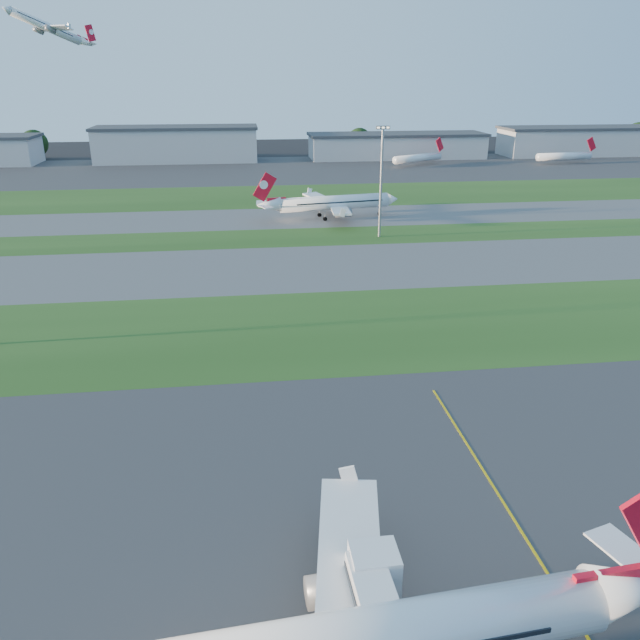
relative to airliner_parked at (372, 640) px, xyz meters
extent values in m
plane|color=black|center=(10.92, 8.74, -4.21)|extent=(700.00, 700.00, 0.00)
cube|color=#333335|center=(10.92, 8.74, -4.21)|extent=(300.00, 70.00, 0.01)
cube|color=#204316|center=(10.92, 60.74, -4.21)|extent=(300.00, 34.00, 0.01)
cube|color=#515154|center=(10.92, 93.74, -4.21)|extent=(300.00, 32.00, 0.01)
cube|color=#204316|center=(10.92, 118.74, -4.21)|extent=(300.00, 18.00, 0.01)
cube|color=#515154|center=(10.92, 140.74, -4.21)|extent=(300.00, 26.00, 0.01)
cube|color=#204316|center=(10.92, 173.74, -4.21)|extent=(300.00, 40.00, 0.01)
cube|color=#333335|center=(10.92, 233.74, -4.21)|extent=(400.00, 80.00, 0.01)
cube|color=gold|center=(15.92, 8.74, -4.21)|extent=(0.25, 60.00, 0.02)
cube|color=white|center=(1.42, 6.14, -0.21)|extent=(3.40, 3.00, 3.00)
cylinder|color=gray|center=(1.42, 4.24, -2.61)|extent=(0.70, 0.70, 3.20)
cube|color=black|center=(1.42, 4.24, -3.86)|extent=(2.20, 1.20, 0.70)
cylinder|color=white|center=(-0.37, -0.03, 0.12)|extent=(31.14, 6.37, 3.92)
cube|color=white|center=(0.00, 8.27, -0.40)|extent=(7.11, 16.01, 1.59)
cylinder|color=gray|center=(-1.36, 5.89, -1.53)|extent=(4.50, 2.71, 2.37)
cylinder|color=white|center=(18.28, 138.92, 0.02)|extent=(30.44, 8.77, 3.83)
cube|color=red|center=(-0.60, 135.76, 5.16)|extent=(6.50, 1.43, 7.62)
cube|color=white|center=(15.95, 146.71, -0.48)|extent=(10.18, 15.66, 1.56)
cube|color=white|center=(18.61, 130.81, -0.48)|extent=(5.70, 15.42, 1.56)
cylinder|color=gray|center=(17.81, 144.77, -1.59)|extent=(4.56, 2.98, 2.32)
cylinder|color=gray|center=(19.74, 133.24, -1.59)|extent=(4.56, 2.98, 2.32)
cylinder|color=white|center=(-69.08, 212.31, 47.24)|extent=(20.33, 17.25, 3.00)
cube|color=red|center=(-57.41, 221.75, 51.27)|extent=(4.16, 3.44, 5.98)
cube|color=white|center=(-64.49, 207.89, 46.84)|extent=(11.61, 9.98, 1.22)
cube|color=white|center=(-72.45, 217.72, 46.84)|extent=(8.23, 12.25, 1.22)
cylinder|color=gray|center=(-66.51, 208.49, 45.97)|extent=(3.72, 3.50, 1.82)
cylinder|color=gray|center=(-72.27, 215.62, 45.97)|extent=(3.72, 3.50, 1.82)
cylinder|color=white|center=(68.49, 236.76, -1.01)|extent=(24.30, 15.39, 3.20)
cube|color=red|center=(79.87, 243.06, 3.79)|extent=(4.67, 2.77, 6.16)
cylinder|color=white|center=(133.47, 234.83, -1.01)|extent=(26.20, 6.56, 3.20)
cube|color=red|center=(146.36, 236.53, 3.79)|extent=(5.17, 0.97, 6.16)
cylinder|color=gray|center=(25.92, 116.74, 8.29)|extent=(0.60, 0.60, 25.00)
cube|color=gray|center=(25.92, 116.74, 21.19)|extent=(3.20, 0.50, 0.80)
cube|color=#FFF2CC|center=(25.92, 116.74, 21.19)|extent=(2.80, 0.70, 0.35)
cube|color=#A0A4A8|center=(-34.08, 263.74, 2.79)|extent=(70.00, 22.00, 14.00)
cube|color=#383A3F|center=(-34.08, 263.74, 10.39)|extent=(71.40, 23.00, 1.20)
cube|color=#A0A4A8|center=(65.92, 263.74, 0.79)|extent=(80.00, 22.00, 10.00)
cube|color=#383A3F|center=(65.92, 263.74, 6.39)|extent=(81.60, 23.00, 1.20)
cube|color=#A0A4A8|center=(165.92, 263.74, 1.79)|extent=(95.00, 22.00, 12.00)
cube|color=#383A3F|center=(165.92, 263.74, 8.39)|extent=(96.90, 23.00, 1.20)
cylinder|color=black|center=(-99.08, 278.74, -2.01)|extent=(1.00, 1.00, 4.40)
sphere|color=black|center=(-99.08, 278.74, 2.94)|extent=(12.10, 12.10, 12.10)
cylinder|color=black|center=(-9.08, 274.74, -2.41)|extent=(1.00, 1.00, 3.60)
sphere|color=black|center=(-9.08, 274.74, 1.64)|extent=(9.90, 9.90, 9.90)
cylinder|color=black|center=(50.92, 277.74, -2.11)|extent=(1.00, 1.00, 4.20)
sphere|color=black|center=(50.92, 277.74, 2.61)|extent=(11.55, 11.55, 11.55)
cylinder|color=black|center=(125.92, 275.74, -2.31)|extent=(1.00, 1.00, 3.80)
sphere|color=black|center=(125.92, 275.74, 1.96)|extent=(10.45, 10.45, 10.45)
cylinder|color=black|center=(195.92, 279.74, -1.91)|extent=(1.00, 1.00, 4.60)
sphere|color=black|center=(195.92, 279.74, 3.26)|extent=(12.65, 12.65, 12.65)
camera|label=1|loc=(-6.78, -27.91, 32.70)|focal=35.00mm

